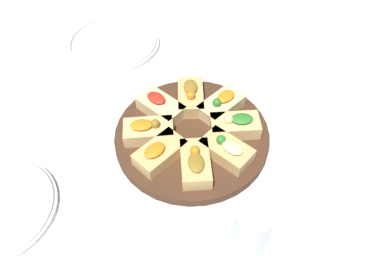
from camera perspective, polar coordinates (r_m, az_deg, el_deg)
ground_plane at (r=0.77m, az=0.00°, el=-1.70°), size 3.00×3.00×0.00m
serving_board at (r=0.76m, az=0.00°, el=-1.22°), size 0.31×0.31×0.02m
focaccia_slice_0 at (r=0.69m, az=0.54°, el=-5.34°), size 0.10×0.06×0.04m
focaccia_slice_1 at (r=0.71m, az=5.33°, el=-3.34°), size 0.10×0.11×0.04m
focaccia_slice_2 at (r=0.75m, az=6.61°, el=0.46°), size 0.06×0.10×0.04m
focaccia_slice_3 at (r=0.78m, az=4.49°, el=3.50°), size 0.11×0.10×0.04m
focaccia_slice_4 at (r=0.80m, az=-0.21°, el=4.81°), size 0.10×0.06×0.04m
focaccia_slice_5 at (r=0.78m, az=-4.80°, el=3.27°), size 0.10×0.11×0.04m
focaccia_slice_6 at (r=0.74m, az=-6.68°, el=-0.37°), size 0.07×0.10×0.04m
focaccia_slice_7 at (r=0.71m, az=-4.94°, el=-3.78°), size 0.11×0.10×0.04m
plate_right at (r=1.02m, az=-11.91°, el=12.67°), size 0.24×0.24×0.02m
water_glass at (r=0.62m, az=9.10°, el=-14.78°), size 0.06×0.06×0.10m
napkin_stack at (r=1.02m, az=8.32°, el=13.02°), size 0.18×0.17×0.01m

